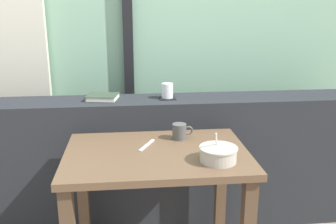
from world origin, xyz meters
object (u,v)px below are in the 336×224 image
(breakfast_table, at_px, (156,177))
(soup_bowl, at_px, (218,154))
(coaster_square, at_px, (167,98))
(fork_utensil, at_px, (147,145))
(juice_glass, at_px, (167,91))
(ceramic_mug, at_px, (180,131))
(closed_book, at_px, (102,97))

(breakfast_table, relative_size, soup_bowl, 5.08)
(coaster_square, xyz_separation_m, fork_utensil, (-0.15, -0.45, -0.14))
(juice_glass, bearing_deg, soup_bowl, -76.20)
(coaster_square, xyz_separation_m, ceramic_mug, (0.03, -0.37, -0.10))
(soup_bowl, bearing_deg, closed_book, 129.24)
(breakfast_table, bearing_deg, juice_glass, 78.05)
(soup_bowl, relative_size, fork_utensil, 1.06)
(soup_bowl, bearing_deg, coaster_square, 103.80)
(breakfast_table, xyz_separation_m, fork_utensil, (-0.04, 0.09, 0.14))
(coaster_square, height_order, juice_glass, juice_glass)
(coaster_square, bearing_deg, soup_bowl, -76.20)
(breakfast_table, bearing_deg, coaster_square, 78.05)
(fork_utensil, height_order, ceramic_mug, ceramic_mug)
(fork_utensil, bearing_deg, closed_book, 145.26)
(soup_bowl, relative_size, ceramic_mug, 1.59)
(closed_book, height_order, fork_utensil, closed_book)
(juice_glass, xyz_separation_m, fork_utensil, (-0.15, -0.45, -0.18))
(breakfast_table, height_order, coaster_square, coaster_square)
(coaster_square, xyz_separation_m, juice_glass, (-0.00, 0.00, 0.05))
(ceramic_mug, bearing_deg, breakfast_table, -130.08)
(breakfast_table, distance_m, juice_glass, 0.64)
(coaster_square, bearing_deg, fork_utensil, -108.82)
(breakfast_table, bearing_deg, soup_bowl, -27.78)
(soup_bowl, bearing_deg, juice_glass, 103.80)
(juice_glass, distance_m, fork_utensil, 0.51)
(closed_book, bearing_deg, coaster_square, -2.12)
(soup_bowl, distance_m, ceramic_mug, 0.35)
(fork_utensil, bearing_deg, soup_bowl, -9.04)
(fork_utensil, distance_m, ceramic_mug, 0.21)
(closed_book, bearing_deg, breakfast_table, -62.28)
(coaster_square, relative_size, closed_book, 0.47)
(breakfast_table, distance_m, ceramic_mug, 0.29)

